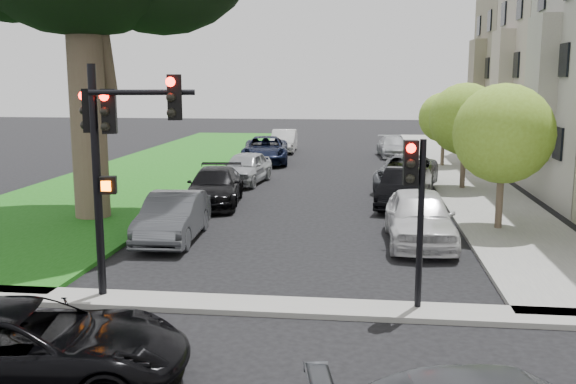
# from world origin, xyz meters

# --- Properties ---
(ground) EXTENTS (140.00, 140.00, 0.00)m
(ground) POSITION_xyz_m (0.00, 0.00, 0.00)
(ground) COLOR black
(ground) RESTS_ON ground
(grass_strip) EXTENTS (8.00, 44.00, 0.12)m
(grass_strip) POSITION_xyz_m (-9.00, 24.00, 0.06)
(grass_strip) COLOR #175310
(grass_strip) RESTS_ON ground
(sidewalk_right) EXTENTS (3.50, 44.00, 0.12)m
(sidewalk_right) POSITION_xyz_m (6.75, 24.00, 0.06)
(sidewalk_right) COLOR gray
(sidewalk_right) RESTS_ON ground
(sidewalk_cross) EXTENTS (60.00, 1.00, 0.12)m
(sidewalk_cross) POSITION_xyz_m (0.00, 2.00, 0.06)
(sidewalk_cross) COLOR gray
(sidewalk_cross) RESTS_ON ground
(house_d) EXTENTS (7.70, 7.55, 15.97)m
(house_d) POSITION_xyz_m (12.45, 30.50, 6.93)
(house_d) COLOR gray
(house_d) RESTS_ON ground
(small_tree_a) EXTENTS (3.14, 3.14, 4.71)m
(small_tree_a) POSITION_xyz_m (6.20, 9.92, 3.13)
(small_tree_a) COLOR brown
(small_tree_a) RESTS_ON ground
(small_tree_b) EXTENTS (3.13, 3.13, 4.70)m
(small_tree_b) POSITION_xyz_m (6.20, 17.80, 3.12)
(small_tree_b) COLOR brown
(small_tree_b) RESTS_ON ground
(small_tree_c) EXTENTS (2.77, 2.77, 4.16)m
(small_tree_c) POSITION_xyz_m (6.20, 25.45, 2.76)
(small_tree_c) COLOR brown
(small_tree_c) RESTS_ON ground
(traffic_signal_main) EXTENTS (2.51, 0.75, 5.12)m
(traffic_signal_main) POSITION_xyz_m (-3.40, 2.23, 3.53)
(traffic_signal_main) COLOR black
(traffic_signal_main) RESTS_ON ground
(traffic_signal_secondary) EXTENTS (0.46, 0.37, 3.62)m
(traffic_signal_secondary) POSITION_xyz_m (2.94, 2.19, 2.52)
(traffic_signal_secondary) COLOR black
(traffic_signal_secondary) RESTS_ON ground
(car_cross_near) EXTENTS (5.42, 3.25, 1.41)m
(car_cross_near) POSITION_xyz_m (-3.25, -2.06, 0.70)
(car_cross_near) COLOR black
(car_cross_near) RESTS_ON ground
(car_parked_0) EXTENTS (1.98, 4.75, 1.61)m
(car_parked_0) POSITION_xyz_m (3.55, 8.02, 0.80)
(car_parked_0) COLOR silver
(car_parked_0) RESTS_ON ground
(car_parked_1) EXTENTS (2.42, 4.64, 1.46)m
(car_parked_1) POSITION_xyz_m (3.43, 13.61, 0.73)
(car_parked_1) COLOR black
(car_parked_1) RESTS_ON ground
(car_parked_2) EXTENTS (3.32, 5.70, 1.49)m
(car_parked_2) POSITION_xyz_m (3.79, 17.91, 0.75)
(car_parked_2) COLOR #3F4247
(car_parked_2) RESTS_ON ground
(car_parked_4) EXTENTS (2.20, 4.57, 1.28)m
(car_parked_4) POSITION_xyz_m (3.70, 30.07, 0.64)
(car_parked_4) COLOR #999BA0
(car_parked_4) RESTS_ON ground
(car_parked_5) EXTENTS (1.74, 4.41, 1.43)m
(car_parked_5) POSITION_xyz_m (-3.80, 7.54, 0.71)
(car_parked_5) COLOR #3F4247
(car_parked_5) RESTS_ON ground
(car_parked_6) EXTENTS (2.48, 5.06, 1.42)m
(car_parked_6) POSITION_xyz_m (-3.86, 13.23, 0.71)
(car_parked_6) COLOR black
(car_parked_6) RESTS_ON ground
(car_parked_7) EXTENTS (2.22, 4.53, 1.49)m
(car_parked_7) POSITION_xyz_m (-3.64, 18.52, 0.74)
(car_parked_7) COLOR #999BA0
(car_parked_7) RESTS_ON ground
(car_parked_8) EXTENTS (3.24, 5.89, 1.56)m
(car_parked_8) POSITION_xyz_m (-3.87, 26.08, 0.78)
(car_parked_8) COLOR black
(car_parked_8) RESTS_ON ground
(car_parked_9) EXTENTS (1.80, 4.61, 1.49)m
(car_parked_9) POSITION_xyz_m (-3.55, 32.22, 0.75)
(car_parked_9) COLOR silver
(car_parked_9) RESTS_ON ground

